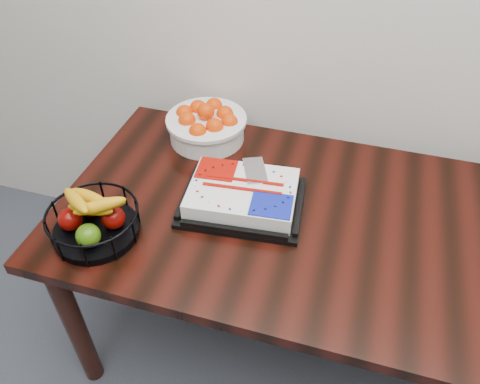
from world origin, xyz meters
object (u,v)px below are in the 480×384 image
(table, at_px, (332,240))
(tangerine_bowl, at_px, (206,120))
(fruit_basket, at_px, (94,220))
(cake_tray, at_px, (243,196))

(table, height_order, tangerine_bowl, tangerine_bowl)
(table, relative_size, fruit_basket, 6.50)
(table, bearing_deg, fruit_basket, -159.45)
(tangerine_bowl, height_order, fruit_basket, tangerine_bowl)
(cake_tray, height_order, tangerine_bowl, tangerine_bowl)
(table, height_order, fruit_basket, fruit_basket)
(fruit_basket, bearing_deg, table, 20.55)
(tangerine_bowl, bearing_deg, table, -29.94)
(cake_tray, xyz_separation_m, fruit_basket, (-0.39, -0.26, 0.02))
(table, xyz_separation_m, tangerine_bowl, (-0.54, 0.31, 0.17))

